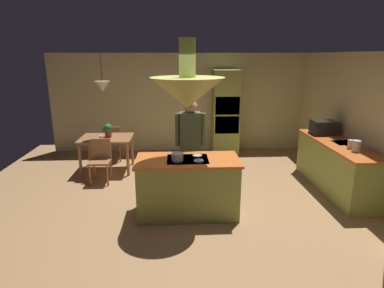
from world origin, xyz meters
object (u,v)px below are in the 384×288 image
at_px(canister_flour, 357,146).
at_px(chair_facing_island, 100,158).
at_px(canister_sugar, 351,144).
at_px(person_at_island, 190,142).
at_px(kitchen_island, 188,186).
at_px(oven_tower, 225,113).
at_px(cup_on_table, 101,138).
at_px(chair_by_back_wall, 113,141).
at_px(dining_table, 107,142).
at_px(potted_plant_on_table, 108,130).
at_px(cooking_pot_on_cooktop, 177,157).
at_px(microwave_on_counter, 323,127).

bearing_deg(canister_flour, chair_facing_island, 165.03).
bearing_deg(chair_facing_island, canister_sugar, -12.83).
bearing_deg(canister_flour, person_at_island, 171.14).
relative_size(kitchen_island, oven_tower, 0.76).
relative_size(oven_tower, cup_on_table, 23.85).
distance_m(person_at_island, canister_flour, 2.80).
bearing_deg(chair_by_back_wall, canister_sugar, 152.90).
distance_m(kitchen_island, dining_table, 2.71).
height_order(potted_plant_on_table, cup_on_table, potted_plant_on_table).
height_order(chair_facing_island, cooking_pot_on_cooktop, cooking_pot_on_cooktop).
relative_size(canister_sugar, cooking_pot_on_cooktop, 0.85).
bearing_deg(oven_tower, person_at_island, -111.79).
height_order(chair_by_back_wall, cooking_pot_on_cooktop, cooking_pot_on_cooktop).
bearing_deg(chair_by_back_wall, chair_facing_island, 90.00).
bearing_deg(dining_table, canister_sugar, -20.29).
bearing_deg(cooking_pot_on_cooktop, canister_flour, 7.06).
distance_m(chair_by_back_wall, cup_on_table, 0.91).
distance_m(oven_tower, potted_plant_on_table, 2.98).
height_order(oven_tower, potted_plant_on_table, oven_tower).
distance_m(person_at_island, canister_sugar, 2.78).
relative_size(kitchen_island, canister_sugar, 10.60).
bearing_deg(cooking_pot_on_cooktop, chair_by_back_wall, 118.18).
distance_m(person_at_island, cooking_pot_on_cooktop, 0.84).
bearing_deg(canister_sugar, cup_on_table, 162.31).
bearing_deg(microwave_on_counter, cooking_pot_on_cooktop, -151.92).
xyz_separation_m(chair_facing_island, cooking_pot_on_cooktop, (1.54, -1.59, 0.50)).
bearing_deg(canister_sugar, chair_by_back_wall, 152.90).
height_order(kitchen_island, cup_on_table, kitchen_island).
xyz_separation_m(cup_on_table, canister_sugar, (4.60, -1.47, 0.20)).
height_order(chair_facing_island, potted_plant_on_table, potted_plant_on_table).
height_order(chair_by_back_wall, cup_on_table, chair_by_back_wall).
relative_size(chair_by_back_wall, microwave_on_counter, 1.89).
distance_m(chair_by_back_wall, microwave_on_counter, 4.75).
xyz_separation_m(kitchen_island, chair_by_back_wall, (-1.70, 2.74, 0.04)).
xyz_separation_m(oven_tower, chair_facing_island, (-2.80, -1.79, -0.57)).
relative_size(kitchen_island, microwave_on_counter, 3.52).
relative_size(dining_table, potted_plant_on_table, 3.71).
relative_size(potted_plant_on_table, microwave_on_counter, 0.65).
height_order(potted_plant_on_table, canister_flour, canister_flour).
distance_m(person_at_island, microwave_on_counter, 2.88).
xyz_separation_m(chair_facing_island, cup_on_table, (-0.06, 0.43, 0.30)).
xyz_separation_m(dining_table, microwave_on_counter, (4.54, -0.63, 0.41)).
bearing_deg(person_at_island, chair_facing_island, 156.18).
bearing_deg(oven_tower, chair_by_back_wall, -169.91).
relative_size(oven_tower, potted_plant_on_table, 7.16).
bearing_deg(microwave_on_counter, cup_on_table, 174.81).
height_order(chair_facing_island, chair_by_back_wall, same).
height_order(person_at_island, cup_on_table, person_at_island).
distance_m(chair_facing_island, canister_sugar, 4.68).
distance_m(chair_facing_island, canister_flour, 4.73).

